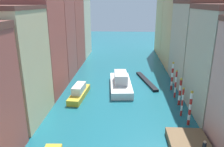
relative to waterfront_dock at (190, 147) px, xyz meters
name	(u,v)px	position (x,y,z in m)	size (l,w,h in m)	color
ground_plane	(121,87)	(-7.31, 17.23, -0.39)	(154.00, 154.00, 0.00)	#196070
building_left_1	(9,66)	(-20.59, 5.38, 6.61)	(7.43, 8.63, 13.97)	beige
building_left_2	(36,41)	(-20.59, 14.00, 8.22)	(7.43, 8.55, 17.19)	#B25147
building_left_3	(53,34)	(-20.59, 22.17, 8.17)	(7.43, 7.51, 17.10)	#B25147
building_left_4	(64,18)	(-20.59, 30.77, 10.43)	(7.43, 9.58, 21.61)	#B25147
building_left_5	(75,27)	(-20.59, 40.90, 7.47)	(7.43, 10.27, 15.69)	beige
building_right_2	(198,43)	(5.96, 20.09, 6.97)	(7.43, 11.91, 14.68)	#BCB299
building_right_3	(182,31)	(5.96, 31.93, 7.72)	(7.43, 12.00, 16.19)	#DBB77A
building_right_4	(172,21)	(5.96, 44.01, 9.01)	(7.43, 12.12, 18.78)	#DBB77A
waterfront_dock	(190,147)	(0.00, 0.00, 0.00)	(4.04, 6.01, 0.77)	brown
mooring_pole_0	(190,108)	(1.13, 5.00, 1.91)	(0.35, 0.35, 4.48)	red
mooring_pole_1	(182,102)	(0.76, 7.23, 1.65)	(0.26, 0.26, 4.00)	red
mooring_pole_2	(180,91)	(1.21, 10.49, 1.74)	(0.36, 0.36, 4.15)	red
mooring_pole_3	(176,84)	(1.13, 13.15, 1.91)	(0.28, 0.28, 4.49)	red
mooring_pole_4	(172,76)	(1.21, 16.30, 2.14)	(0.37, 0.37, 4.95)	red
vaporetto_white	(121,83)	(-7.43, 16.56, 0.58)	(4.27, 10.46, 2.81)	white
gondola_black	(146,81)	(-2.68, 20.06, -0.19)	(3.36, 10.08, 0.39)	black
motorboat_0	(79,92)	(-13.84, 12.36, 0.40)	(2.40, 7.21, 2.04)	gold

